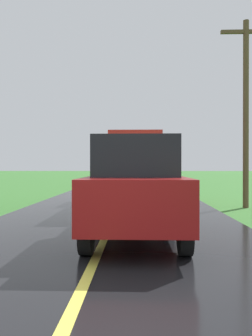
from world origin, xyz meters
The scene contains 4 objects.
banana_truck_near centered at (0.56, 9.88, 1.47)m, with size 2.38×5.82×2.80m.
banana_truck_far centered at (0.40, 25.19, 1.47)m, with size 2.38×5.81×2.80m.
utility_pole_roadside centered at (4.50, 9.27, 3.58)m, with size 1.77×0.20×6.65m.
following_car centered at (0.60, 3.82, 1.07)m, with size 1.74×4.10×1.92m.
Camera 1 is at (0.62, -2.54, 1.48)m, focal length 35.15 mm.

